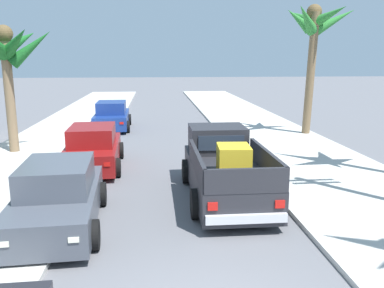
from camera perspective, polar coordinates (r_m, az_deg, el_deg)
sidewalk_left at (r=17.89m, az=-19.77°, el=-1.06°), size 4.87×60.00×0.12m
sidewalk_right at (r=18.26m, az=13.31°, el=-0.41°), size 4.87×60.00×0.12m
curb_left at (r=17.66m, az=-16.51°, el=-1.04°), size 0.16×60.00×0.10m
curb_right at (r=17.96m, az=10.17°, el=-0.51°), size 0.16×60.00×0.10m
pickup_truck at (r=11.55m, az=4.63°, el=-3.53°), size 2.23×5.21×1.80m
car_left_near at (r=9.98m, az=-18.37°, el=-7.19°), size 2.21×4.34×1.54m
car_right_near at (r=22.99m, az=-11.24°, el=3.86°), size 2.11×4.30×1.54m
car_right_mid at (r=14.92m, az=-13.78°, el=-0.62°), size 2.14×4.31×1.54m
palm_tree_left_mid at (r=21.05m, az=16.88°, el=15.13°), size 3.60×3.26×6.43m
palm_tree_right_mid at (r=17.82m, az=-24.78°, el=11.93°), size 3.55×3.56×5.18m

